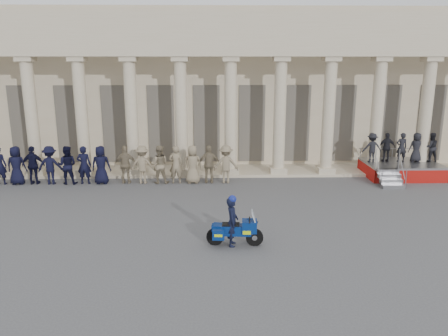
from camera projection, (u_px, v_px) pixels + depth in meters
The scene contains 6 objects.
ground at pixel (203, 232), 15.98m from camera, with size 90.00×90.00×0.00m, color #47474A.
building at pixel (207, 84), 29.20m from camera, with size 40.00×12.50×9.00m.
officer_rank at pixel (75, 165), 21.97m from camera, with size 16.60×0.74×1.95m.
reviewing_stand at pixel (400, 154), 23.30m from camera, with size 4.09×3.78×2.35m.
motorcycle at pixel (235, 230), 14.72m from camera, with size 1.93×0.80×1.24m.
rider at pixel (232, 221), 14.64m from camera, with size 0.45×0.64×1.78m.
Camera 1 is at (0.41, -14.96, 6.13)m, focal length 35.00 mm.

